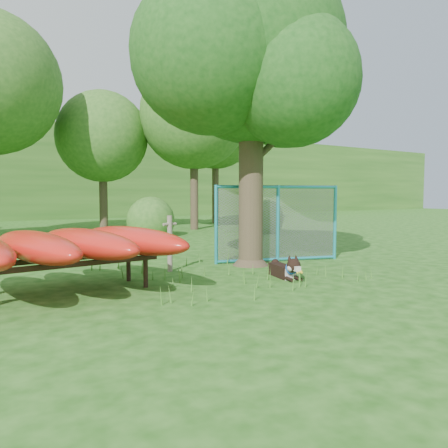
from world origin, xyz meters
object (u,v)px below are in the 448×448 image
husky_dog (286,269)px  fence_section (278,223)px  kayak_rack (62,245)px  oak_tree (249,60)px

husky_dog → fence_section: fence_section is taller
fence_section → husky_dog: bearing=-107.9°
kayak_rack → husky_dog: bearing=-18.0°
kayak_rack → husky_dog: (3.87, -0.98, -0.62)m
fence_section → oak_tree: bearing=-158.5°
oak_tree → husky_dog: bearing=-101.2°
oak_tree → kayak_rack: (-4.19, -0.66, -3.75)m
husky_dog → fence_section: bearing=67.4°
oak_tree → kayak_rack: size_ratio=1.88×
kayak_rack → fence_section: (5.10, 0.72, 0.12)m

